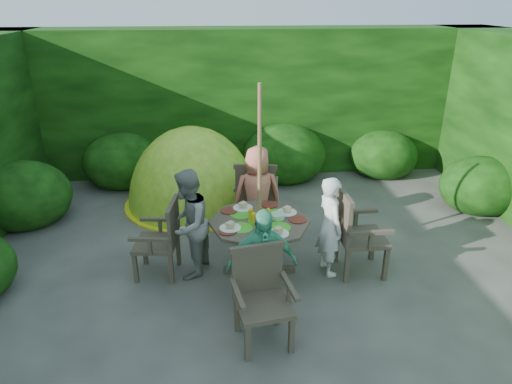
{
  "coord_description": "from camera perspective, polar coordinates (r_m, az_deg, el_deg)",
  "views": [
    {
      "loc": [
        -0.64,
        -4.2,
        2.99
      ],
      "look_at": [
        -0.16,
        0.75,
        0.85
      ],
      "focal_mm": 32.0,
      "sensor_mm": 36.0,
      "label": 1
    }
  ],
  "objects": [
    {
      "name": "child_back",
      "position": [
        5.86,
        0.18,
        -0.34
      ],
      "size": [
        0.64,
        0.42,
        1.28
      ],
      "primitive_type": "imported",
      "rotation": [
        0.0,
        0.0,
        3.17
      ],
      "color": "#DD765B",
      "rests_on": "ground"
    },
    {
      "name": "child_front",
      "position": [
        4.47,
        0.77,
        -9.14
      ],
      "size": [
        0.72,
        0.35,
        1.19
      ],
      "primitive_type": "imported",
      "rotation": [
        0.0,
        0.0,
        0.09
      ],
      "color": "#51BD93",
      "rests_on": "ground"
    },
    {
      "name": "ground",
      "position": [
        5.19,
        2.58,
        -11.89
      ],
      "size": [
        60.0,
        60.0,
        0.0
      ],
      "primitive_type": "plane",
      "color": "#42403A",
      "rests_on": "ground"
    },
    {
      "name": "hedge_enclosure",
      "position": [
        5.83,
        0.99,
        5.94
      ],
      "size": [
        9.0,
        9.0,
        2.5
      ],
      "color": "black",
      "rests_on": "ground"
    },
    {
      "name": "dome_tent",
      "position": [
        7.24,
        -7.75,
        -1.32
      ],
      "size": [
        2.32,
        2.32,
        2.42
      ],
      "rotation": [
        0.0,
        0.0,
        0.19
      ],
      "color": "#71AF21",
      "rests_on": "ground"
    },
    {
      "name": "child_right",
      "position": [
        5.25,
        9.22,
        -4.23
      ],
      "size": [
        0.37,
        0.48,
        1.18
      ],
      "primitive_type": "imported",
      "rotation": [
        0.0,
        0.0,
        1.78
      ],
      "color": "white",
      "rests_on": "ground"
    },
    {
      "name": "child_left",
      "position": [
        5.18,
        -8.48,
        -4.0
      ],
      "size": [
        0.63,
        0.73,
        1.27
      ],
      "primitive_type": "imported",
      "rotation": [
        0.0,
        0.0,
        -1.85
      ],
      "color": "gray",
      "rests_on": "ground"
    },
    {
      "name": "garden_chair_right",
      "position": [
        5.33,
        12.3,
        -4.88
      ],
      "size": [
        0.52,
        0.58,
        0.97
      ],
      "rotation": [
        0.0,
        0.0,
        1.58
      ],
      "color": "#3A3226",
      "rests_on": "ground"
    },
    {
      "name": "garden_chair_front",
      "position": [
        4.28,
        0.66,
        -12.73
      ],
      "size": [
        0.6,
        0.55,
        0.88
      ],
      "rotation": [
        0.0,
        0.0,
        0.17
      ],
      "color": "#3A3226",
      "rests_on": "ground"
    },
    {
      "name": "patio_table",
      "position": [
        5.17,
        0.47,
        -4.63
      ],
      "size": [
        1.24,
        1.24,
        0.81
      ],
      "rotation": [
        0.0,
        0.0,
        -0.07
      ],
      "color": "#3A3226",
      "rests_on": "ground"
    },
    {
      "name": "garden_chair_left",
      "position": [
        5.3,
        -11.64,
        -5.66
      ],
      "size": [
        0.53,
        0.58,
        0.87
      ],
      "rotation": [
        0.0,
        0.0,
        -1.7
      ],
      "color": "#3A3226",
      "rests_on": "ground"
    },
    {
      "name": "parasol_pole",
      "position": [
        4.94,
        0.45,
        0.84
      ],
      "size": [
        0.05,
        0.05,
        2.2
      ],
      "primitive_type": "cylinder",
      "rotation": [
        0.0,
        0.0,
        -0.07
      ],
      "color": "brown",
      "rests_on": "ground"
    },
    {
      "name": "garden_chair_back",
      "position": [
        6.18,
        0.02,
        -0.33
      ],
      "size": [
        0.65,
        0.6,
        0.96
      ],
      "rotation": [
        0.0,
        0.0,
        2.98
      ],
      "color": "#3A3226",
      "rests_on": "ground"
    }
  ]
}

